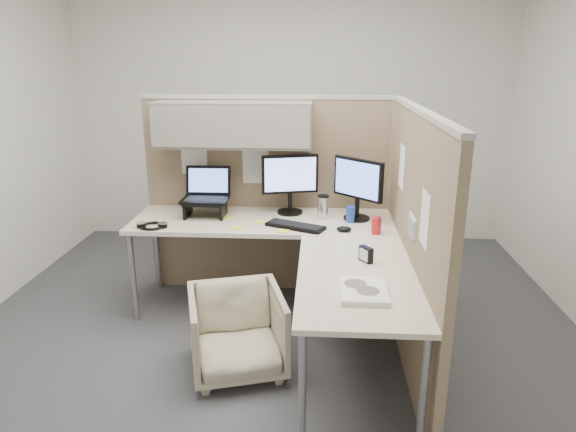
# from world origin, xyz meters

# --- Properties ---
(ground) EXTENTS (4.50, 4.50, 0.00)m
(ground) POSITION_xyz_m (0.00, 0.00, 0.00)
(ground) COLOR #3B3C41
(ground) RESTS_ON ground
(partition_back) EXTENTS (2.00, 0.36, 1.63)m
(partition_back) POSITION_xyz_m (-0.22, 0.83, 1.10)
(partition_back) COLOR #89735A
(partition_back) RESTS_ON ground
(partition_right) EXTENTS (0.07, 2.03, 1.63)m
(partition_right) POSITION_xyz_m (0.90, -0.07, 0.82)
(partition_right) COLOR #89735A
(partition_right) RESTS_ON ground
(desk) EXTENTS (2.00, 1.98, 0.73)m
(desk) POSITION_xyz_m (0.12, 0.13, 0.69)
(desk) COLOR beige
(desk) RESTS_ON ground
(office_chair) EXTENTS (0.70, 0.67, 0.59)m
(office_chair) POSITION_xyz_m (-0.18, -0.34, 0.29)
(office_chair) COLOR #BCAC96
(office_chair) RESTS_ON ground
(monitor_left) EXTENTS (0.44, 0.20, 0.47)m
(monitor_left) POSITION_xyz_m (0.09, 0.71, 1.00)
(monitor_left) COLOR black
(monitor_left) RESTS_ON desk
(monitor_right) EXTENTS (0.35, 0.33, 0.47)m
(monitor_right) POSITION_xyz_m (0.60, 0.59, 1.00)
(monitor_right) COLOR black
(monitor_right) RESTS_ON desk
(laptop_station) EXTENTS (0.35, 0.30, 0.37)m
(laptop_station) POSITION_xyz_m (-0.56, 0.62, 0.87)
(laptop_station) COLOR black
(laptop_station) RESTS_ON desk
(keyboard) EXTENTS (0.45, 0.31, 0.02)m
(keyboard) POSITION_xyz_m (0.15, 0.35, 0.74)
(keyboard) COLOR black
(keyboard) RESTS_ON desk
(mouse) EXTENTS (0.11, 0.07, 0.04)m
(mouse) POSITION_xyz_m (0.50, 0.29, 0.75)
(mouse) COLOR black
(mouse) RESTS_ON desk
(travel_mug) EXTENTS (0.09, 0.09, 0.18)m
(travel_mug) POSITION_xyz_m (0.35, 0.59, 0.82)
(travel_mug) COLOR silver
(travel_mug) RESTS_ON desk
(soda_can_green) EXTENTS (0.07, 0.07, 0.12)m
(soda_can_green) POSITION_xyz_m (0.72, 0.26, 0.79)
(soda_can_green) COLOR #B21E1E
(soda_can_green) RESTS_ON desk
(soda_can_silver) EXTENTS (0.07, 0.07, 0.12)m
(soda_can_silver) POSITION_xyz_m (0.55, 0.51, 0.79)
(soda_can_silver) COLOR #1E3FA5
(soda_can_silver) RESTS_ON desk
(sticky_note_d) EXTENTS (0.09, 0.09, 0.01)m
(sticky_note_d) POSITION_xyz_m (-0.12, 0.45, 0.73)
(sticky_note_d) COLOR yellow
(sticky_note_d) RESTS_ON desk
(sticky_note_c) EXTENTS (0.09, 0.09, 0.01)m
(sticky_note_c) POSITION_xyz_m (-0.38, 0.56, 0.73)
(sticky_note_c) COLOR yellow
(sticky_note_c) RESTS_ON desk
(sticky_note_b) EXTENTS (0.09, 0.09, 0.01)m
(sticky_note_b) POSITION_xyz_m (0.06, 0.26, 0.73)
(sticky_note_b) COLOR yellow
(sticky_note_b) RESTS_ON desk
(sticky_note_a) EXTENTS (0.10, 0.10, 0.01)m
(sticky_note_a) POSITION_xyz_m (-0.27, 0.32, 0.73)
(sticky_note_a) COLOR yellow
(sticky_note_a) RESTS_ON desk
(headphones) EXTENTS (0.22, 0.18, 0.03)m
(headphones) POSITION_xyz_m (-0.89, 0.29, 0.74)
(headphones) COLOR black
(headphones) RESTS_ON desk
(paper_stack) EXTENTS (0.25, 0.31, 0.03)m
(paper_stack) POSITION_xyz_m (0.56, -0.70, 0.75)
(paper_stack) COLOR white
(paper_stack) RESTS_ON desk
(desk_clock) EXTENTS (0.09, 0.10, 0.09)m
(desk_clock) POSITION_xyz_m (0.60, -0.26, 0.78)
(desk_clock) COLOR black
(desk_clock) RESTS_ON desk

